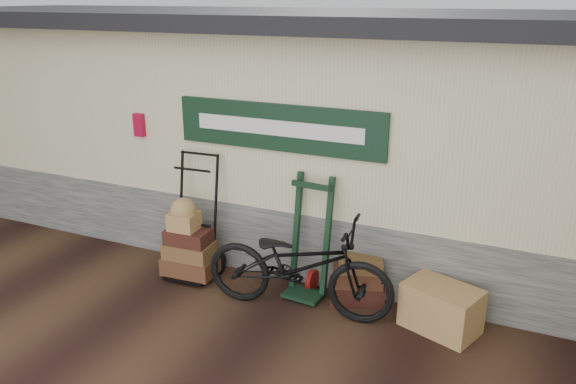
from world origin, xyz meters
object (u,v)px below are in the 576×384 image
Objects in this scene: wicker_hamper at (441,308)px; green_barrow at (310,237)px; porter_trolley at (195,215)px; bicycle at (299,260)px; suitcase_stack at (357,279)px.

green_barrow is at bearing 174.97° from wicker_hamper.
porter_trolley is 0.73× the size of bicycle.
bicycle is at bearing -137.71° from suitcase_stack.
suitcase_stack is 0.29× the size of bicycle.
suitcase_stack is (2.10, 0.16, -0.52)m from porter_trolley.
green_barrow is at bearing -0.07° from porter_trolley.
green_barrow is 2.34× the size of suitcase_stack.
porter_trolley reaches higher than suitcase_stack.
porter_trolley is at bearing -172.10° from green_barrow.
green_barrow reaches higher than wicker_hamper.
porter_trolley is at bearing 73.00° from bicycle.
bicycle reaches higher than suitcase_stack.
wicker_hamper is 1.61m from bicycle.
suitcase_stack is at bearing 1.12° from porter_trolley.
wicker_hamper is at bearing -12.16° from suitcase_stack.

